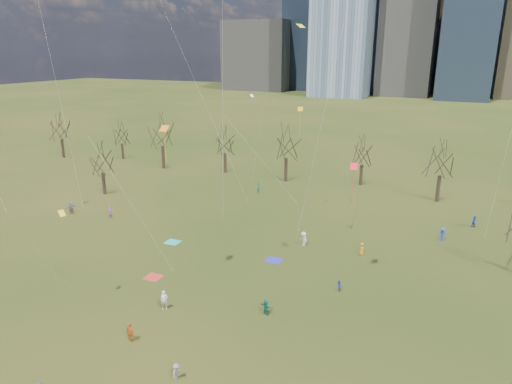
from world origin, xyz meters
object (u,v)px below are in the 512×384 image
at_px(person_1, 164,300).
at_px(blanket_teal, 173,242).
at_px(blanket_crimson, 153,277).
at_px(person_4, 130,332).
at_px(blanket_navy, 274,260).

bearing_deg(person_1, blanket_teal, 86.53).
bearing_deg(blanket_crimson, person_4, -63.12).
relative_size(person_1, person_4, 1.13).
bearing_deg(blanket_teal, person_1, -58.74).
distance_m(blanket_teal, blanket_navy, 12.46).
bearing_deg(blanket_navy, blanket_crimson, -138.40).
bearing_deg(blanket_navy, blanket_teal, -178.36).
xyz_separation_m(person_1, person_4, (0.29, -4.81, -0.10)).
bearing_deg(person_4, blanket_teal, -46.45).
xyz_separation_m(blanket_crimson, person_1, (4.33, -4.29, 0.85)).
distance_m(blanket_teal, person_1, 14.34).
bearing_deg(blanket_navy, person_4, -105.23).
xyz_separation_m(blanket_teal, blanket_navy, (12.46, 0.36, 0.00)).
relative_size(blanket_crimson, person_1, 0.92).
bearing_deg(blanket_teal, person_4, -65.65).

